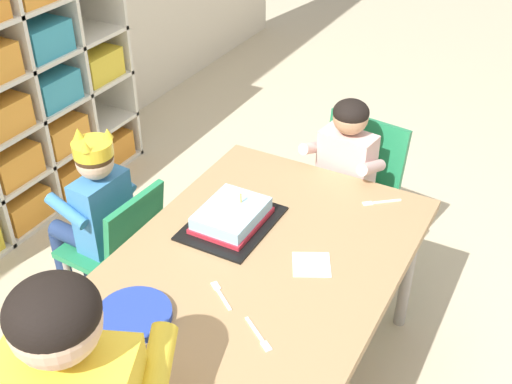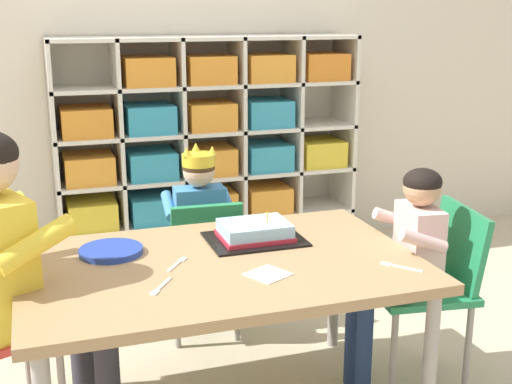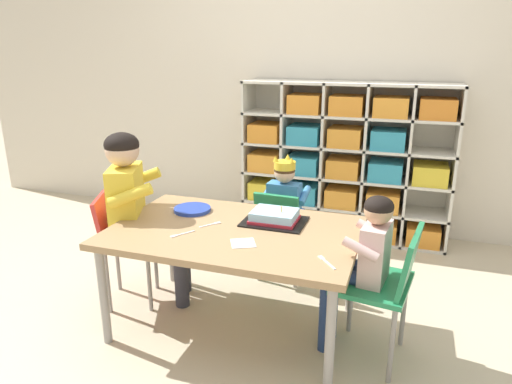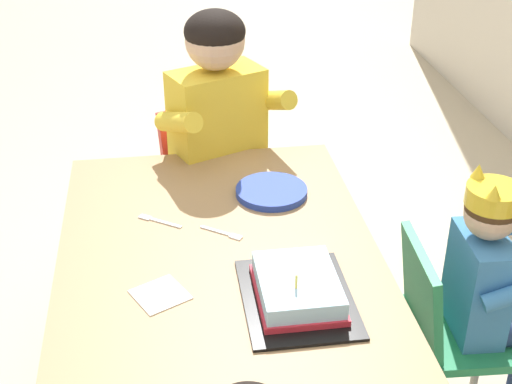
% 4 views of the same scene
% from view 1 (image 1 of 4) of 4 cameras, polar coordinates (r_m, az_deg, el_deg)
% --- Properties ---
extents(activity_table, '(1.29, 0.84, 0.58)m').
position_cam_1_polar(activity_table, '(1.99, -0.56, -7.97)').
color(activity_table, '#A37F56').
rests_on(activity_table, ground).
extents(classroom_chair_blue, '(0.33, 0.33, 0.63)m').
position_cam_1_polar(classroom_chair_blue, '(2.42, -12.07, -4.71)').
color(classroom_chair_blue, '#238451').
rests_on(classroom_chair_blue, ground).
extents(child_with_crown, '(0.30, 0.31, 0.84)m').
position_cam_1_polar(child_with_crown, '(2.40, -14.33, -1.17)').
color(child_with_crown, '#3D7FBC').
rests_on(child_with_crown, ground).
extents(classroom_chair_guest_side, '(0.40, 0.42, 0.69)m').
position_cam_1_polar(classroom_chair_guest_side, '(2.61, 8.46, 0.36)').
color(classroom_chair_guest_side, '#238451').
rests_on(classroom_chair_guest_side, ground).
extents(guest_at_table_side, '(0.32, 0.32, 0.84)m').
position_cam_1_polar(guest_at_table_side, '(2.47, 7.46, 1.42)').
color(guest_at_table_side, beige).
rests_on(guest_at_table_side, ground).
extents(birthday_cake_on_tray, '(0.34, 0.26, 0.10)m').
position_cam_1_polar(birthday_cake_on_tray, '(2.12, -2.20, -2.29)').
color(birthday_cake_on_tray, black).
rests_on(birthday_cake_on_tray, activity_table).
extents(paper_plate_stack, '(0.21, 0.21, 0.02)m').
position_cam_1_polar(paper_plate_stack, '(1.84, -10.86, -10.75)').
color(paper_plate_stack, '#233DA3').
rests_on(paper_plate_stack, activity_table).
extents(paper_napkin_square, '(0.16, 0.16, 0.00)m').
position_cam_1_polar(paper_napkin_square, '(1.98, 4.99, -6.49)').
color(paper_napkin_square, white).
rests_on(paper_napkin_square, activity_table).
extents(fork_at_table_front_edge, '(0.10, 0.12, 0.00)m').
position_cam_1_polar(fork_at_table_front_edge, '(2.28, 10.97, -0.91)').
color(fork_at_table_front_edge, white).
rests_on(fork_at_table_front_edge, activity_table).
extents(fork_near_cake_tray, '(0.09, 0.12, 0.00)m').
position_cam_1_polar(fork_near_cake_tray, '(1.76, 0.29, -12.79)').
color(fork_near_cake_tray, white).
rests_on(fork_near_cake_tray, activity_table).
extents(fork_by_napkin, '(0.09, 0.11, 0.00)m').
position_cam_1_polar(fork_by_napkin, '(1.88, -3.18, -9.10)').
color(fork_by_napkin, white).
rests_on(fork_by_napkin, activity_table).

